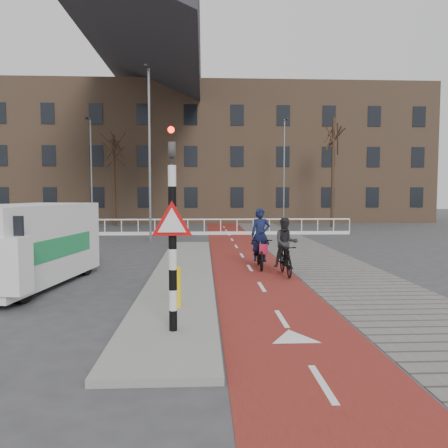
{
  "coord_description": "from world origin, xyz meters",
  "views": [
    {
      "loc": [
        -0.07,
        -9.53,
        2.52
      ],
      "look_at": [
        0.63,
        5.0,
        1.5
      ],
      "focal_mm": 35.0,
      "sensor_mm": 36.0,
      "label": 1
    }
  ],
  "objects": [
    {
      "name": "ground",
      "position": [
        0.0,
        0.0,
        0.0
      ],
      "size": [
        120.0,
        120.0,
        0.0
      ],
      "primitive_type": "plane",
      "color": "#38383A",
      "rests_on": "ground"
    },
    {
      "name": "bike_lane",
      "position": [
        1.5,
        10.0,
        0.01
      ],
      "size": [
        2.5,
        60.0,
        0.01
      ],
      "primitive_type": "cube",
      "color": "maroon",
      "rests_on": "ground"
    },
    {
      "name": "sidewalk",
      "position": [
        4.3,
        10.0,
        0.01
      ],
      "size": [
        3.0,
        60.0,
        0.01
      ],
      "primitive_type": "cube",
      "color": "slate",
      "rests_on": "ground"
    },
    {
      "name": "curb_island",
      "position": [
        -0.7,
        4.0,
        0.06
      ],
      "size": [
        1.8,
        16.0,
        0.12
      ],
      "primitive_type": "cube",
      "color": "gray",
      "rests_on": "ground"
    },
    {
      "name": "traffic_signal",
      "position": [
        -0.6,
        -2.02,
        1.99
      ],
      "size": [
        0.8,
        0.8,
        3.68
      ],
      "color": "black",
      "rests_on": "curb_island"
    },
    {
      "name": "bollard",
      "position": [
        -0.6,
        -0.45,
        0.55
      ],
      "size": [
        0.12,
        0.12,
        0.87
      ],
      "primitive_type": "cylinder",
      "color": "yellow",
      "rests_on": "curb_island"
    },
    {
      "name": "cyclist_near",
      "position": [
        1.86,
        4.98,
        0.68
      ],
      "size": [
        0.77,
        1.97,
        2.01
      ],
      "rotation": [
        0.0,
        0.0,
        -0.05
      ],
      "color": "black",
      "rests_on": "bike_lane"
    },
    {
      "name": "cyclist_far",
      "position": [
        2.45,
        3.59,
        0.74
      ],
      "size": [
        0.76,
        1.63,
        1.77
      ],
      "rotation": [
        0.0,
        0.0,
        0.02
      ],
      "color": "black",
      "rests_on": "bike_lane"
    },
    {
      "name": "van",
      "position": [
        -4.87,
        2.4,
        1.17
      ],
      "size": [
        2.79,
        5.41,
        2.22
      ],
      "rotation": [
        0.0,
        0.0,
        -0.14
      ],
      "color": "white",
      "rests_on": "ground"
    },
    {
      "name": "railing",
      "position": [
        -5.0,
        17.0,
        0.31
      ],
      "size": [
        28.0,
        0.1,
        0.99
      ],
      "color": "silver",
      "rests_on": "ground"
    },
    {
      "name": "townhouse_row",
      "position": [
        -3.0,
        32.0,
        7.81
      ],
      "size": [
        46.0,
        10.0,
        15.9
      ],
      "color": "#7F6047",
      "rests_on": "ground"
    },
    {
      "name": "tree_mid",
      "position": [
        -7.04,
        25.1,
        3.52
      ],
      "size": [
        0.26,
        0.26,
        7.05
      ],
      "primitive_type": "cylinder",
      "color": "black",
      "rests_on": "ground"
    },
    {
      "name": "tree_right",
      "position": [
        9.65,
        22.85,
        4.07
      ],
      "size": [
        0.23,
        0.23,
        8.13
      ],
      "primitive_type": "cylinder",
      "color": "black",
      "rests_on": "ground"
    },
    {
      "name": "streetlight_near",
      "position": [
        -2.81,
        13.28,
        4.43
      ],
      "size": [
        0.12,
        0.12,
        8.85
      ],
      "primitive_type": "cylinder",
      "color": "slate",
      "rests_on": "ground"
    },
    {
      "name": "streetlight_left",
      "position": [
        -8.19,
        22.84,
        3.97
      ],
      "size": [
        0.12,
        0.12,
        7.93
      ],
      "primitive_type": "cylinder",
      "color": "slate",
      "rests_on": "ground"
    },
    {
      "name": "streetlight_right",
      "position": [
        6.05,
        23.33,
        4.04
      ],
      "size": [
        0.12,
        0.12,
        8.08
      ],
      "primitive_type": "cylinder",
      "color": "slate",
      "rests_on": "ground"
    }
  ]
}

